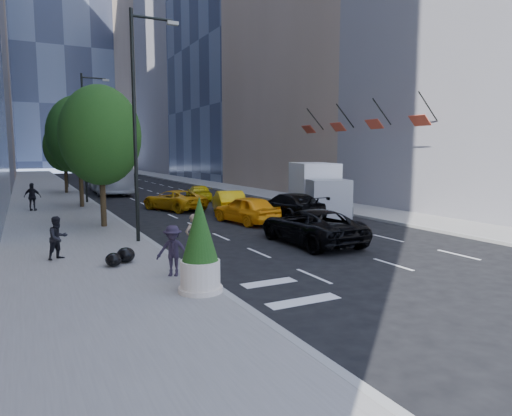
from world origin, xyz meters
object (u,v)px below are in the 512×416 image
box_truck (317,188)px  city_bus (109,175)px  planter_shrub (200,247)px  trash_can (203,278)px  black_sedan_lincoln (311,226)px  skateboarder (193,242)px  black_sedan_mercedes (289,206)px

box_truck → city_bus: bearing=132.9°
box_truck → planter_shrub: box_truck is taller
trash_can → black_sedan_lincoln: bearing=35.9°
skateboarder → trash_can: 3.80m
skateboarder → planter_shrub: (-1.00, -3.46, 0.56)m
black_sedan_lincoln → skateboarder: bearing=13.4°
skateboarder → black_sedan_mercedes: skateboarder is taller
city_bus → black_sedan_mercedes: bearing=-72.3°
black_sedan_mercedes → city_bus: bearing=-76.4°
black_sedan_mercedes → black_sedan_lincoln: bearing=64.6°
skateboarder → black_sedan_mercedes: bearing=-154.3°
black_sedan_lincoln → trash_can: black_sedan_lincoln is taller
trash_can → skateboarder: bearing=74.7°
black_sedan_mercedes → planter_shrub: (-10.10, -11.80, 0.63)m
black_sedan_lincoln → city_bus: 31.38m
trash_can → black_sedan_mercedes: bearing=49.9°
box_truck → skateboarder: bearing=-121.7°
skateboarder → box_truck: bearing=-157.6°
skateboarder → box_truck: size_ratio=0.24×
skateboarder → black_sedan_lincoln: 6.28m
black_sedan_mercedes → trash_can: bearing=48.1°
skateboarder → black_sedan_mercedes: (9.10, 8.34, -0.07)m
skateboarder → trash_can: skateboarder is taller
black_sedan_mercedes → box_truck: (3.26, 1.74, 0.89)m
trash_can → box_truck: bearing=45.8°
box_truck → trash_can: size_ratio=8.60×
skateboarder → city_bus: (2.40, 32.63, 0.86)m
black_sedan_mercedes → planter_shrub: bearing=47.7°
box_truck → planter_shrub: (-13.36, -13.54, -0.26)m
box_truck → planter_shrub: size_ratio=2.73×
city_bus → box_truck: city_bus is taller
skateboarder → black_sedan_lincoln: size_ratio=0.31×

